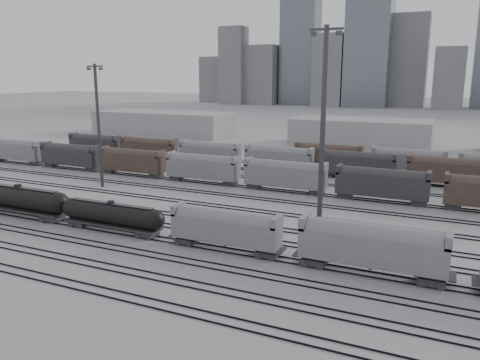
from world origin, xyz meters
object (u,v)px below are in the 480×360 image
at_px(tank_car_a, 19,199).
at_px(hopper_car_a, 225,226).
at_px(tank_car_b, 112,215).
at_px(light_mast_c, 323,125).
at_px(hopper_car_b, 372,245).

bearing_deg(tank_car_a, hopper_car_a, 0.00).
distance_m(tank_car_b, light_mast_c, 30.54).
height_order(tank_car_a, tank_car_b, tank_car_a).
bearing_deg(light_mast_c, tank_car_b, -153.67).
bearing_deg(hopper_car_a, tank_car_a, -180.00).
xyz_separation_m(tank_car_b, hopper_car_b, (34.12, 0.00, 1.01)).
relative_size(hopper_car_b, light_mast_c, 0.57).
height_order(tank_car_a, light_mast_c, light_mast_c).
relative_size(tank_car_a, hopper_car_b, 1.23).
bearing_deg(light_mast_c, tank_car_a, -163.65).
bearing_deg(tank_car_a, hopper_car_b, 0.00).
height_order(hopper_car_a, light_mast_c, light_mast_c).
distance_m(hopper_car_b, light_mast_c, 18.79).
bearing_deg(tank_car_a, light_mast_c, 16.35).
bearing_deg(hopper_car_b, hopper_car_a, 180.00).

